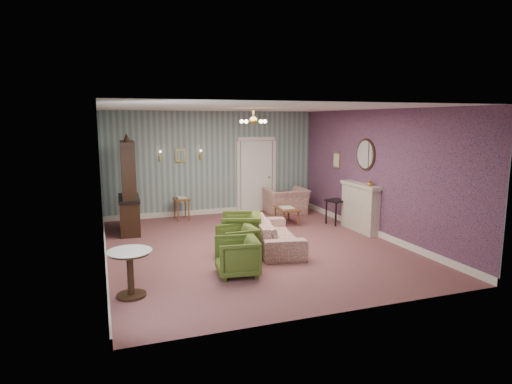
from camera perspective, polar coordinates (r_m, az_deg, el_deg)
name	(u,v)px	position (r m, az deg, el deg)	size (l,w,h in m)	color
floor	(253,246)	(9.48, -0.33, -7.01)	(7.00, 7.00, 0.00)	brown
ceiling	(253,108)	(9.10, -0.35, 10.79)	(7.00, 7.00, 0.00)	white
wall_back	(212,163)	(12.51, -5.65, 3.71)	(6.00, 6.00, 0.00)	slate
wall_front	(339,212)	(6.03, 10.72, -2.51)	(6.00, 6.00, 0.00)	slate
wall_left	(101,186)	(8.67, -19.40, 0.72)	(7.00, 7.00, 0.00)	slate
wall_right	(376,173)	(10.55, 15.25, 2.38)	(7.00, 7.00, 0.00)	slate
wall_right_floral	(376,173)	(10.54, 15.19, 2.37)	(7.00, 7.00, 0.00)	#A25169
door	(256,175)	(12.89, 0.04, 2.27)	(1.12, 0.12, 2.16)	white
olive_chair_a	(237,255)	(7.70, -2.47, -8.11)	(0.70, 0.66, 0.73)	#4A5C20
olive_chair_b	(237,241)	(8.58, -2.46, -6.32)	(0.69, 0.64, 0.71)	#4A5C20
olive_chair_c	(241,229)	(9.26, -1.97, -4.79)	(0.80, 0.75, 0.82)	#4A5C20
sofa_chintz	(275,229)	(9.26, 2.53, -4.77)	(2.12, 0.62, 0.83)	#8F393F
wingback_chair	(286,197)	(12.57, 3.91, -0.65)	(1.12, 0.73, 0.98)	#8F393F
dresser	(128,184)	(10.90, -16.21, 0.96)	(0.48, 1.38, 2.30)	black
fireplace	(360,207)	(10.93, 13.26, -1.93)	(0.30, 1.40, 1.16)	beige
mantel_vase	(370,183)	(10.48, 14.48, 1.17)	(0.15, 0.15, 0.15)	gold
oval_mirror	(365,154)	(10.81, 13.96, 4.73)	(0.04, 0.76, 0.84)	white
framed_print	(337,160)	(11.98, 10.39, 4.08)	(0.04, 0.34, 0.42)	gold
coffee_table	(286,215)	(11.45, 3.96, -3.04)	(0.47, 0.84, 0.43)	brown
side_table_black	(336,212)	(11.51, 10.28, -2.57)	(0.43, 0.43, 0.65)	black
pedestal_table	(130,273)	(7.06, -15.91, -10.08)	(0.67, 0.67, 0.73)	black
nesting_table	(182,208)	(12.03, -9.58, -2.05)	(0.38, 0.49, 0.64)	brown
gilt_mirror_back	(181,155)	(12.27, -9.72, 4.68)	(0.28, 0.06, 0.36)	gold
sconce_left	(160,156)	(12.16, -12.26, 4.57)	(0.16, 0.12, 0.30)	gold
sconce_right	(201,155)	(12.35, -7.18, 4.78)	(0.16, 0.12, 0.30)	gold
chandelier	(253,122)	(9.09, -0.35, 9.09)	(0.56, 0.56, 0.36)	gold
burgundy_cushion	(287,198)	(12.42, 3.97, -0.82)	(0.38, 0.10, 0.38)	#5C1719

